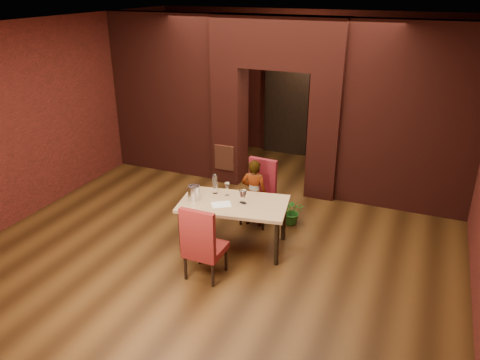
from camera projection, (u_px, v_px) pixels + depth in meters
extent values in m
plane|color=#462A11|center=(234.00, 231.00, 7.59)|extent=(8.00, 8.00, 0.00)
cube|color=silver|center=(233.00, 25.00, 6.32)|extent=(7.00, 8.00, 0.04)
cube|color=maroon|center=(306.00, 86.00, 10.34)|extent=(7.00, 0.04, 3.20)
cube|color=maroon|center=(24.00, 288.00, 3.57)|extent=(7.00, 0.04, 3.20)
cube|color=maroon|center=(51.00, 113.00, 8.20)|extent=(0.04, 8.00, 3.20)
cube|color=maroon|center=(230.00, 124.00, 9.16)|extent=(0.55, 0.55, 2.30)
cube|color=maroon|center=(326.00, 136.00, 8.49)|extent=(0.55, 0.55, 2.30)
cube|color=maroon|center=(279.00, 42.00, 8.19)|extent=(2.45, 0.55, 0.90)
cube|color=maroon|center=(166.00, 95.00, 9.49)|extent=(2.28, 0.35, 3.20)
cube|color=maroon|center=(411.00, 120.00, 7.81)|extent=(2.28, 0.35, 3.20)
cube|color=#A24C2F|center=(224.00, 158.00, 9.15)|extent=(0.40, 0.03, 0.50)
cube|color=black|center=(287.00, 109.00, 10.65)|extent=(0.90, 0.08, 2.10)
cube|color=black|center=(286.00, 109.00, 10.62)|extent=(1.02, 0.04, 2.22)
cube|color=tan|center=(234.00, 224.00, 7.04)|extent=(1.70, 1.14, 0.74)
cube|color=maroon|center=(257.00, 193.00, 7.68)|extent=(0.52, 0.52, 1.07)
cube|color=maroon|center=(205.00, 241.00, 6.27)|extent=(0.50, 0.50, 1.08)
imported|color=silver|center=(254.00, 193.00, 7.60)|extent=(0.44, 0.31, 1.14)
cube|color=white|center=(221.00, 204.00, 6.82)|extent=(0.35, 0.33, 0.00)
cylinder|color=silver|center=(194.00, 193.00, 6.94)|extent=(0.18, 0.18, 0.22)
cylinder|color=white|center=(215.00, 184.00, 7.13)|extent=(0.07, 0.07, 0.32)
imported|color=#1F5E1B|center=(292.00, 211.00, 7.75)|extent=(0.47, 0.42, 0.45)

